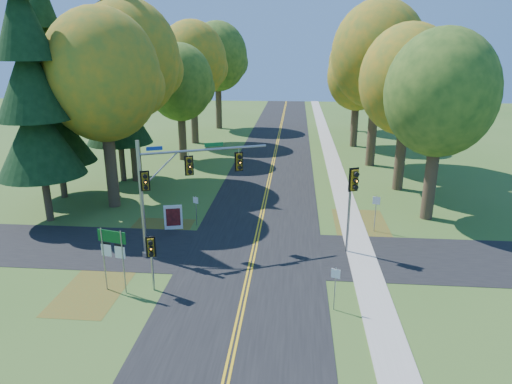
# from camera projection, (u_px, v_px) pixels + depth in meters

# --- Properties ---
(ground) EXTENTS (160.00, 160.00, 0.00)m
(ground) POSITION_uv_depth(u_px,v_px,m) (250.00, 269.00, 24.63)
(ground) COLOR #365B20
(ground) RESTS_ON ground
(road_main) EXTENTS (8.00, 160.00, 0.02)m
(road_main) POSITION_uv_depth(u_px,v_px,m) (250.00, 269.00, 24.62)
(road_main) COLOR black
(road_main) RESTS_ON ground
(road_cross) EXTENTS (60.00, 6.00, 0.02)m
(road_cross) POSITION_uv_depth(u_px,v_px,m) (254.00, 253.00, 26.52)
(road_cross) COLOR black
(road_cross) RESTS_ON ground
(centerline_left) EXTENTS (0.10, 160.00, 0.01)m
(centerline_left) POSITION_uv_depth(u_px,v_px,m) (248.00, 268.00, 24.63)
(centerline_left) COLOR gold
(centerline_left) RESTS_ON road_main
(centerline_right) EXTENTS (0.10, 160.00, 0.01)m
(centerline_right) POSITION_uv_depth(u_px,v_px,m) (252.00, 268.00, 24.61)
(centerline_right) COLOR gold
(centerline_right) RESTS_ON road_main
(sidewalk_east) EXTENTS (1.60, 160.00, 0.06)m
(sidewalk_east) POSITION_uv_depth(u_px,v_px,m) (367.00, 273.00, 24.10)
(sidewalk_east) COLOR #9E998E
(sidewalk_east) RESTS_ON ground
(leaf_patch_w_near) EXTENTS (4.00, 6.00, 0.00)m
(leaf_patch_w_near) POSITION_uv_depth(u_px,v_px,m) (155.00, 235.00, 28.97)
(leaf_patch_w_near) COLOR brown
(leaf_patch_w_near) RESTS_ON ground
(leaf_patch_e) EXTENTS (3.50, 8.00, 0.00)m
(leaf_patch_e) POSITION_uv_depth(u_px,v_px,m) (363.00, 230.00, 29.75)
(leaf_patch_e) COLOR brown
(leaf_patch_e) RESTS_ON ground
(leaf_patch_w_far) EXTENTS (3.00, 5.00, 0.00)m
(leaf_patch_w_far) POSITION_uv_depth(u_px,v_px,m) (93.00, 291.00, 22.41)
(leaf_patch_w_far) COLOR brown
(leaf_patch_w_far) RESTS_ON ground
(tree_w_a) EXTENTS (8.00, 8.00, 14.15)m
(tree_w_a) POSITION_uv_depth(u_px,v_px,m) (104.00, 76.00, 31.58)
(tree_w_a) COLOR #38281C
(tree_w_a) RESTS_ON ground
(tree_e_a) EXTENTS (7.20, 7.20, 12.73)m
(tree_e_a) POSITION_uv_depth(u_px,v_px,m) (441.00, 94.00, 29.39)
(tree_e_a) COLOR #38281C
(tree_e_a) RESTS_ON ground
(tree_w_b) EXTENTS (8.60, 8.60, 15.38)m
(tree_w_b) POSITION_uv_depth(u_px,v_px,m) (129.00, 60.00, 37.91)
(tree_w_b) COLOR #38281C
(tree_w_b) RESTS_ON ground
(tree_e_b) EXTENTS (7.60, 7.60, 13.33)m
(tree_e_b) POSITION_uv_depth(u_px,v_px,m) (408.00, 81.00, 35.79)
(tree_e_b) COLOR #38281C
(tree_e_b) RESTS_ON ground
(tree_w_c) EXTENTS (6.80, 6.80, 11.91)m
(tree_w_c) POSITION_uv_depth(u_px,v_px,m) (181.00, 83.00, 46.23)
(tree_w_c) COLOR #38281C
(tree_w_c) RESTS_ON ground
(tree_e_c) EXTENTS (8.80, 8.80, 15.79)m
(tree_e_c) POSITION_uv_depth(u_px,v_px,m) (379.00, 55.00, 43.04)
(tree_e_c) COLOR #38281C
(tree_e_c) RESTS_ON ground
(tree_w_d) EXTENTS (8.20, 8.20, 14.56)m
(tree_w_d) POSITION_uv_depth(u_px,v_px,m) (193.00, 61.00, 53.99)
(tree_w_d) COLOR #38281C
(tree_w_d) RESTS_ON ground
(tree_e_d) EXTENTS (7.00, 7.00, 12.32)m
(tree_e_d) POSITION_uv_depth(u_px,v_px,m) (358.00, 76.00, 52.54)
(tree_e_d) COLOR #38281C
(tree_e_d) RESTS_ON ground
(tree_w_e) EXTENTS (8.40, 8.40, 14.97)m
(tree_w_e) POSITION_uv_depth(u_px,v_px,m) (218.00, 57.00, 64.15)
(tree_w_e) COLOR #38281C
(tree_w_e) RESTS_ON ground
(tree_e_e) EXTENTS (7.80, 7.80, 13.74)m
(tree_e_e) POSITION_uv_depth(u_px,v_px,m) (358.00, 64.00, 62.32)
(tree_e_e) COLOR #38281C
(tree_e_e) RESTS_ON ground
(pine_a) EXTENTS (5.60, 5.60, 19.48)m
(pine_a) POSITION_uv_depth(u_px,v_px,m) (31.00, 84.00, 28.74)
(pine_a) COLOR #38281C
(pine_a) RESTS_ON ground
(pine_b) EXTENTS (5.60, 5.60, 17.31)m
(pine_b) POSITION_uv_depth(u_px,v_px,m) (51.00, 93.00, 33.93)
(pine_b) COLOR #38281C
(pine_b) RESTS_ON ground
(pine_c) EXTENTS (5.60, 5.60, 20.56)m
(pine_c) POSITION_uv_depth(u_px,v_px,m) (114.00, 69.00, 37.95)
(pine_c) COLOR #38281C
(pine_c) RESTS_ON ground
(traffic_mast) EXTENTS (6.85, 3.33, 6.74)m
(traffic_mast) POSITION_uv_depth(u_px,v_px,m) (174.00, 181.00, 25.26)
(traffic_mast) COLOR gray
(traffic_mast) RESTS_ON ground
(east_signal_pole) EXTENTS (0.56, 0.68, 5.15)m
(east_signal_pole) POSITION_uv_depth(u_px,v_px,m) (352.00, 189.00, 25.26)
(east_signal_pole) COLOR gray
(east_signal_pole) RESTS_ON ground
(ped_signal_pole) EXTENTS (0.45, 0.54, 2.93)m
(ped_signal_pole) POSITION_uv_depth(u_px,v_px,m) (151.00, 251.00, 21.65)
(ped_signal_pole) COLOR #979A9F
(ped_signal_pole) RESTS_ON ground
(route_sign_cluster) EXTENTS (1.49, 0.40, 3.27)m
(route_sign_cluster) POSITION_uv_depth(u_px,v_px,m) (113.00, 248.00, 21.69)
(route_sign_cluster) COLOR gray
(route_sign_cluster) RESTS_ON ground
(info_kiosk) EXTENTS (1.19, 0.45, 1.64)m
(info_kiosk) POSITION_uv_depth(u_px,v_px,m) (173.00, 217.00, 29.74)
(info_kiosk) COLOR silver
(info_kiosk) RESTS_ON ground
(reg_sign_e_north) EXTENTS (0.46, 0.17, 2.44)m
(reg_sign_e_north) POSITION_uv_depth(u_px,v_px,m) (376.00, 207.00, 29.13)
(reg_sign_e_north) COLOR gray
(reg_sign_e_north) RESTS_ON ground
(reg_sign_e_south) EXTENTS (0.39, 0.16, 2.13)m
(reg_sign_e_south) POSITION_uv_depth(u_px,v_px,m) (335.00, 281.00, 20.34)
(reg_sign_e_south) COLOR gray
(reg_sign_e_south) RESTS_ON ground
(reg_sign_w) EXTENTS (0.37, 0.19, 2.07)m
(reg_sign_w) POSITION_uv_depth(u_px,v_px,m) (196.00, 206.00, 30.17)
(reg_sign_w) COLOR gray
(reg_sign_w) RESTS_ON ground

